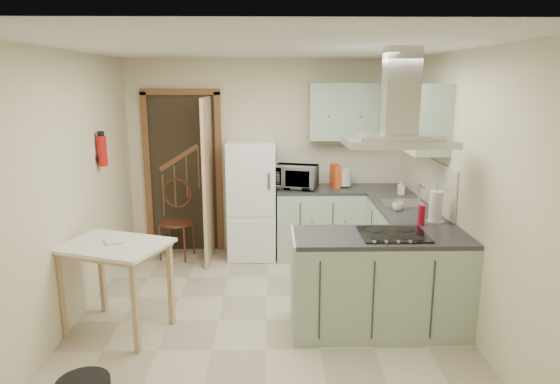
{
  "coord_description": "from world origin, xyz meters",
  "views": [
    {
      "loc": [
        0.05,
        -4.37,
        2.23
      ],
      "look_at": [
        0.14,
        0.45,
        1.15
      ],
      "focal_mm": 32.0,
      "sensor_mm": 36.0,
      "label": 1
    }
  ],
  "objects_px": {
    "fridge": "(252,200)",
    "bentwood_chair": "(176,223)",
    "peninsula": "(380,283)",
    "extractor_hood": "(398,142)",
    "drop_leaf_table": "(117,288)",
    "microwave": "(296,177)"
  },
  "relations": [
    {
      "from": "fridge",
      "to": "bentwood_chair",
      "type": "distance_m",
      "value": 1.01
    },
    {
      "from": "peninsula",
      "to": "bentwood_chair",
      "type": "xyz_separation_m",
      "value": [
        -2.19,
        1.93,
        0.01
      ]
    },
    {
      "from": "extractor_hood",
      "to": "drop_leaf_table",
      "type": "relative_size",
      "value": 1.02
    },
    {
      "from": "fridge",
      "to": "bentwood_chair",
      "type": "xyz_separation_m",
      "value": [
        -0.96,
        -0.05,
        -0.29
      ]
    },
    {
      "from": "peninsula",
      "to": "extractor_hood",
      "type": "distance_m",
      "value": 1.27
    },
    {
      "from": "extractor_hood",
      "to": "microwave",
      "type": "bearing_deg",
      "value": 111.31
    },
    {
      "from": "peninsula",
      "to": "microwave",
      "type": "xyz_separation_m",
      "value": [
        -0.67,
        1.97,
        0.6
      ]
    },
    {
      "from": "peninsula",
      "to": "bentwood_chair",
      "type": "distance_m",
      "value": 2.92
    },
    {
      "from": "peninsula",
      "to": "bentwood_chair",
      "type": "bearing_deg",
      "value": 138.49
    },
    {
      "from": "peninsula",
      "to": "extractor_hood",
      "type": "bearing_deg",
      "value": 0.0
    },
    {
      "from": "drop_leaf_table",
      "to": "extractor_hood",
      "type": "bearing_deg",
      "value": 20.14
    },
    {
      "from": "peninsula",
      "to": "drop_leaf_table",
      "type": "bearing_deg",
      "value": 179.8
    },
    {
      "from": "peninsula",
      "to": "extractor_hood",
      "type": "height_order",
      "value": "extractor_hood"
    },
    {
      "from": "microwave",
      "to": "fridge",
      "type": "bearing_deg",
      "value": -166.1
    },
    {
      "from": "drop_leaf_table",
      "to": "microwave",
      "type": "distance_m",
      "value": 2.67
    },
    {
      "from": "drop_leaf_table",
      "to": "fridge",
      "type": "bearing_deg",
      "value": 80.35
    },
    {
      "from": "bentwood_chair",
      "to": "peninsula",
      "type": "bearing_deg",
      "value": -29.84
    },
    {
      "from": "fridge",
      "to": "extractor_hood",
      "type": "relative_size",
      "value": 1.67
    },
    {
      "from": "fridge",
      "to": "drop_leaf_table",
      "type": "distance_m",
      "value": 2.3
    },
    {
      "from": "extractor_hood",
      "to": "drop_leaf_table",
      "type": "bearing_deg",
      "value": 179.81
    },
    {
      "from": "drop_leaf_table",
      "to": "microwave",
      "type": "height_order",
      "value": "microwave"
    },
    {
      "from": "fridge",
      "to": "drop_leaf_table",
      "type": "relative_size",
      "value": 1.69
    }
  ]
}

